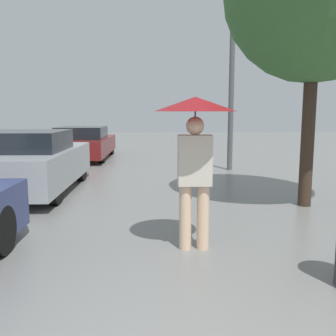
# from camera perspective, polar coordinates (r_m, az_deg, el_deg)

# --- Properties ---
(pedestrian) EXTENTS (0.96, 0.96, 1.83)m
(pedestrian) POSITION_cam_1_polar(r_m,az_deg,el_deg) (4.40, 4.14, 5.31)
(pedestrian) COLOR beige
(pedestrian) RESTS_ON ground_plane
(parked_car_middle) EXTENTS (1.89, 3.88, 1.28)m
(parked_car_middle) POSITION_cam_1_polar(r_m,az_deg,el_deg) (8.33, -20.61, 0.82)
(parked_car_middle) COLOR #9EA3A8
(parked_car_middle) RESTS_ON ground_plane
(parked_car_farthest) EXTENTS (1.84, 4.18, 1.15)m
(parked_car_farthest) POSITION_cam_1_polar(r_m,az_deg,el_deg) (13.78, -12.78, 3.69)
(parked_car_farthest) COLOR maroon
(parked_car_farthest) RESTS_ON ground_plane
(street_lamp) EXTENTS (0.30, 0.30, 4.54)m
(street_lamp) POSITION_cam_1_polar(r_m,az_deg,el_deg) (10.91, 9.68, 13.59)
(street_lamp) COLOR #515456
(street_lamp) RESTS_ON ground_plane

